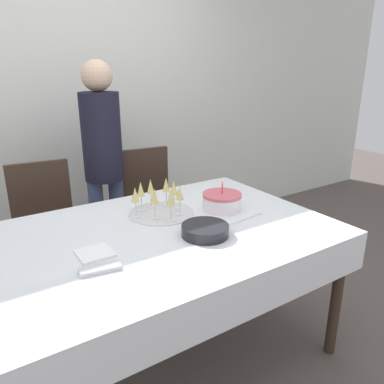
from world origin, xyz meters
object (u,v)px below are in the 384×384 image
Objects in this scene: dining_chair_far_left at (47,228)px; birthday_cake at (222,201)px; plate_stack_main at (205,230)px; dining_chair_far_right at (150,206)px; person_standing at (103,154)px; champagne_tray at (160,200)px.

dining_chair_far_left is 1.22m from birthday_cake.
dining_chair_far_left reaches higher than plate_stack_main.
dining_chair_far_right is 4.09× the size of plate_stack_main.
dining_chair_far_left is 0.79m from dining_chair_far_right.
dining_chair_far_right is 0.60× the size of person_standing.
plate_stack_main is at bearing -63.22° from dining_chair_far_left.
person_standing is (0.47, 0.09, 0.44)m from dining_chair_far_left.
dining_chair_far_right is at bearing 77.63° from plate_stack_main.
dining_chair_far_left is 2.59× the size of champagne_tray.
person_standing is (-0.03, 0.79, 0.12)m from champagne_tray.
champagne_tray is (-0.29, -0.70, 0.31)m from dining_chair_far_right.
dining_chair_far_left reaches higher than champagne_tray.
plate_stack_main is 0.15× the size of person_standing.
person_standing reaches higher than dining_chair_far_right.
birthday_cake is 0.96× the size of plate_stack_main.
dining_chair_far_left is at bearing 116.78° from plate_stack_main.
dining_chair_far_right is 0.89m from birthday_cake.
person_standing is at bearing 111.56° from birthday_cake.
birthday_cake reaches higher than plate_stack_main.
birthday_cake is 0.61× the size of champagne_tray.
dining_chair_far_right is (0.79, -0.00, 0.00)m from dining_chair_far_left.
person_standing is at bearing 92.48° from champagne_tray.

